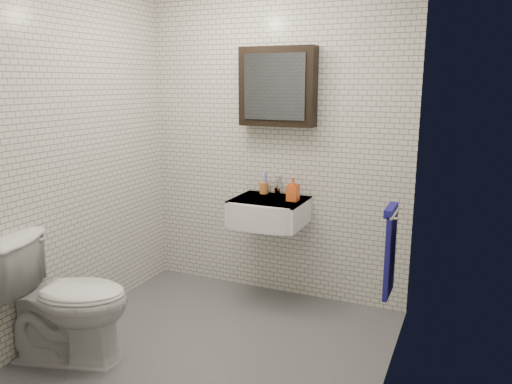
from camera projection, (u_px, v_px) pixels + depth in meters
ground at (218, 344)px, 3.37m from camera, size 2.20×2.00×0.01m
room_shell at (214, 127)px, 3.06m from camera, size 2.22×2.02×2.51m
washbasin at (267, 212)px, 3.85m from camera, size 0.55×0.50×0.20m
faucet at (277, 187)px, 3.99m from camera, size 0.06×0.20×0.15m
mirror_cabinet at (278, 87)px, 3.81m from camera, size 0.60×0.15×0.60m
towel_rail at (390, 247)px, 3.12m from camera, size 0.09×0.30×0.58m
toothbrush_cup at (264, 187)px, 4.04m from camera, size 0.09×0.09×0.20m
soap_bottle at (293, 189)px, 3.78m from camera, size 0.09×0.09×0.18m
toilet at (65, 298)px, 3.13m from camera, size 0.90×0.67×0.82m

